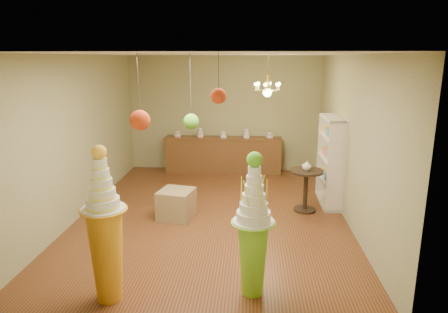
# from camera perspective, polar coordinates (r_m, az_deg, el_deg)

# --- Properties ---
(floor) EXTENTS (6.50, 6.50, 0.00)m
(floor) POSITION_cam_1_polar(r_m,az_deg,el_deg) (7.80, -1.66, -8.22)
(floor) COLOR #582F17
(floor) RESTS_ON ground
(ceiling) EXTENTS (6.50, 6.50, 0.00)m
(ceiling) POSITION_cam_1_polar(r_m,az_deg,el_deg) (7.22, -1.83, 14.41)
(ceiling) COLOR white
(ceiling) RESTS_ON ground
(wall_back) EXTENTS (5.00, 0.04, 3.00)m
(wall_back) POSITION_cam_1_polar(r_m,az_deg,el_deg) (10.56, 0.01, 6.11)
(wall_back) COLOR #929164
(wall_back) RESTS_ON ground
(wall_front) EXTENTS (5.00, 0.04, 3.00)m
(wall_front) POSITION_cam_1_polar(r_m,az_deg,el_deg) (4.25, -6.08, -5.95)
(wall_front) COLOR #929164
(wall_front) RESTS_ON ground
(wall_left) EXTENTS (0.04, 6.50, 3.00)m
(wall_left) POSITION_cam_1_polar(r_m,az_deg,el_deg) (8.00, -19.87, 2.74)
(wall_left) COLOR #929164
(wall_left) RESTS_ON ground
(wall_right) EXTENTS (0.04, 6.50, 3.00)m
(wall_right) POSITION_cam_1_polar(r_m,az_deg,el_deg) (7.54, 17.54, 2.28)
(wall_right) COLOR #929164
(wall_right) RESTS_ON ground
(pedestal_green) EXTENTS (0.64, 0.64, 1.87)m
(pedestal_green) POSITION_cam_1_polar(r_m,az_deg,el_deg) (5.08, 4.17, -11.77)
(pedestal_green) COLOR #79C22B
(pedestal_green) RESTS_ON floor
(pedestal_orange) EXTENTS (0.68, 0.68, 1.97)m
(pedestal_orange) POSITION_cam_1_polar(r_m,az_deg,el_deg) (5.15, -16.50, -11.65)
(pedestal_orange) COLOR orange
(pedestal_orange) RESTS_ON floor
(burlap_riser) EXTENTS (0.72, 0.72, 0.55)m
(burlap_riser) POSITION_cam_1_polar(r_m,az_deg,el_deg) (7.57, -6.80, -6.78)
(burlap_riser) COLOR olive
(burlap_riser) RESTS_ON floor
(sideboard) EXTENTS (3.04, 0.54, 1.16)m
(sideboard) POSITION_cam_1_polar(r_m,az_deg,el_deg) (10.47, -0.10, 0.35)
(sideboard) COLOR brown
(sideboard) RESTS_ON floor
(shelving_unit) EXTENTS (0.33, 1.20, 1.80)m
(shelving_unit) POSITION_cam_1_polar(r_m,az_deg,el_deg) (8.40, 14.94, -0.58)
(shelving_unit) COLOR beige
(shelving_unit) RESTS_ON floor
(round_table) EXTENTS (0.69, 0.69, 0.83)m
(round_table) POSITION_cam_1_polar(r_m,az_deg,el_deg) (7.94, 11.61, -3.96)
(round_table) COLOR black
(round_table) RESTS_ON floor
(vase) EXTENTS (0.23, 0.23, 0.18)m
(vase) POSITION_cam_1_polar(r_m,az_deg,el_deg) (7.83, 11.75, -1.26)
(vase) COLOR beige
(vase) RESTS_ON round_table
(pom_red_left) EXTENTS (0.25, 0.25, 0.93)m
(pom_red_left) POSITION_cam_1_polar(r_m,az_deg,el_deg) (5.02, -11.91, 5.10)
(pom_red_left) COLOR #3D342B
(pom_red_left) RESTS_ON ceiling
(pom_green_mid) EXTENTS (0.23, 0.23, 1.08)m
(pom_green_mid) POSITION_cam_1_polar(r_m,az_deg,el_deg) (5.87, -4.71, 5.03)
(pom_green_mid) COLOR #3D342B
(pom_green_mid) RESTS_ON ceiling
(pom_red_right) EXTENTS (0.18, 0.18, 0.57)m
(pom_red_right) POSITION_cam_1_polar(r_m,az_deg,el_deg) (4.60, -0.79, 8.65)
(pom_red_right) COLOR #3D342B
(pom_red_right) RESTS_ON ceiling
(chandelier) EXTENTS (0.73, 0.73, 0.85)m
(chandelier) POSITION_cam_1_polar(r_m,az_deg,el_deg) (8.27, 6.22, 9.44)
(chandelier) COLOR gold
(chandelier) RESTS_ON ceiling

